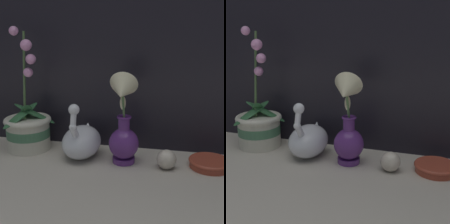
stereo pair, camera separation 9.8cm
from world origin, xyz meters
The scene contains 6 objects.
ground_plane centered at (0.00, 0.00, 0.00)m, with size 2.80×2.80×0.00m, color #BCB2A3.
orchid_potted_plant centered at (-0.32, 0.13, 0.08)m, with size 0.18×0.19×0.42m.
swan_figurine centered at (-0.11, 0.10, 0.06)m, with size 0.12×0.20×0.19m.
blue_vase centered at (0.03, 0.08, 0.12)m, with size 0.09×0.13×0.29m.
glass_sphere centered at (0.16, 0.07, 0.03)m, with size 0.06×0.06×0.06m.
amber_dish centered at (0.29, 0.10, 0.02)m, with size 0.13×0.13×0.03m.
Camera 2 is at (0.28, -0.79, 0.41)m, focal length 50.00 mm.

